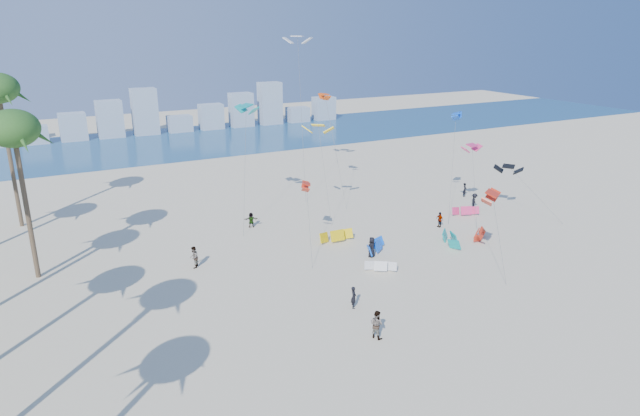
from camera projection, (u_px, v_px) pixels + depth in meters
name	position (u px, v px, depth m)	size (l,w,h in m)	color
ground	(400.00, 360.00, 33.38)	(220.00, 220.00, 0.00)	beige
ocean	(151.00, 145.00, 93.94)	(220.00, 220.00, 0.00)	navy
kitesurfer_near	(354.00, 297.00, 39.30)	(0.60, 0.39, 1.63)	black
kitesurfer_mid	(376.00, 324.00, 35.47)	(0.93, 0.72, 1.90)	gray
kitesurfers_far	(365.00, 222.00, 54.14)	(34.54, 12.80, 1.85)	black
grounded_kites	(412.00, 238.00, 51.25)	(19.35, 9.82, 1.09)	silver
flying_kites	(371.00, 119.00, 55.58)	(29.90, 33.83, 18.55)	red
distant_skyline	(131.00, 119.00, 100.87)	(85.00, 3.00, 8.40)	#9EADBF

